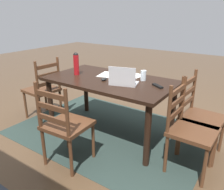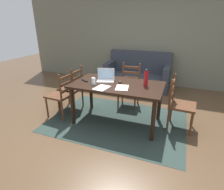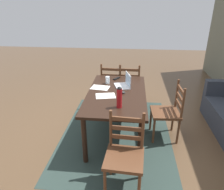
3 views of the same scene
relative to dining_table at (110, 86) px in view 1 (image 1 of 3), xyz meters
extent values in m
plane|color=brown|center=(0.00, 0.00, -0.67)|extent=(14.00, 14.00, 0.00)
cube|color=#283833|center=(0.00, 0.00, -0.67)|extent=(2.56, 1.81, 0.01)
cube|color=black|center=(0.00, 0.00, 0.07)|extent=(1.64, 0.91, 0.04)
cylinder|color=black|center=(-0.74, -0.38, -0.31)|extent=(0.07, 0.07, 0.73)
cylinder|color=black|center=(0.74, -0.38, -0.31)|extent=(0.07, 0.07, 0.73)
cylinder|color=black|center=(-0.74, 0.38, -0.31)|extent=(0.07, 0.07, 0.73)
cylinder|color=black|center=(0.74, 0.38, -0.31)|extent=(0.07, 0.07, 0.73)
cube|color=#56331E|center=(-1.15, 0.18, -0.22)|extent=(0.45, 0.45, 0.04)
cylinder|color=#56331E|center=(-1.34, 0.00, -0.46)|extent=(0.04, 0.04, 0.43)
cylinder|color=#56331E|center=(-1.33, 0.38, -0.46)|extent=(0.04, 0.04, 0.43)
cylinder|color=#56331E|center=(-0.96, -0.01, -0.46)|extent=(0.04, 0.04, 0.43)
cylinder|color=#56331E|center=(-0.95, 0.37, -0.46)|extent=(0.04, 0.04, 0.43)
cylinder|color=#56331E|center=(-0.95, -0.01, 0.03)|extent=(0.04, 0.04, 0.50)
cylinder|color=#56331E|center=(-0.94, 0.37, 0.03)|extent=(0.04, 0.04, 0.50)
cube|color=#56331E|center=(-0.95, 0.18, -0.07)|extent=(0.03, 0.36, 0.05)
cube|color=#56331E|center=(-0.95, 0.18, 0.05)|extent=(0.03, 0.36, 0.05)
cube|color=#56331E|center=(-0.95, 0.18, 0.18)|extent=(0.03, 0.36, 0.05)
cube|color=#56331E|center=(1.15, 0.18, -0.22)|extent=(0.47, 0.47, 0.04)
cylinder|color=#56331E|center=(1.35, 0.36, -0.46)|extent=(0.04, 0.04, 0.43)
cylinder|color=#56331E|center=(1.33, -0.02, -0.46)|extent=(0.04, 0.04, 0.43)
cylinder|color=#56331E|center=(0.97, 0.38, -0.46)|extent=(0.04, 0.04, 0.43)
cylinder|color=#56331E|center=(0.95, 0.01, -0.46)|extent=(0.04, 0.04, 0.43)
cylinder|color=#56331E|center=(0.96, 0.38, 0.03)|extent=(0.04, 0.04, 0.50)
cylinder|color=#56331E|center=(0.94, 0.01, 0.03)|extent=(0.04, 0.04, 0.50)
cube|color=#56331E|center=(0.95, 0.20, -0.07)|extent=(0.05, 0.36, 0.05)
cube|color=#56331E|center=(0.95, 0.20, 0.05)|extent=(0.05, 0.36, 0.05)
cube|color=#56331E|center=(0.95, 0.20, 0.18)|extent=(0.05, 0.36, 0.05)
cube|color=#56331E|center=(0.00, 0.79, -0.22)|extent=(0.46, 0.46, 0.04)
cylinder|color=#56331E|center=(0.20, 0.61, -0.46)|extent=(0.04, 0.04, 0.43)
cylinder|color=#56331E|center=(-0.18, 0.59, -0.46)|extent=(0.04, 0.04, 0.43)
cylinder|color=#56331E|center=(0.18, 0.99, -0.46)|extent=(0.04, 0.04, 0.43)
cylinder|color=#56331E|center=(-0.20, 0.96, -0.46)|extent=(0.04, 0.04, 0.43)
cylinder|color=#56331E|center=(0.18, 1.00, 0.03)|extent=(0.04, 0.04, 0.50)
cylinder|color=#56331E|center=(-0.20, 0.97, 0.03)|extent=(0.04, 0.04, 0.50)
cube|color=#56331E|center=(-0.01, 0.99, -0.07)|extent=(0.36, 0.04, 0.05)
cube|color=#56331E|center=(-0.01, 0.99, 0.05)|extent=(0.36, 0.04, 0.05)
cube|color=#56331E|center=(-0.01, 0.99, 0.18)|extent=(0.36, 0.04, 0.05)
cube|color=#56331E|center=(-1.15, -0.18, -0.22)|extent=(0.47, 0.47, 0.04)
cylinder|color=#56331E|center=(-1.35, -0.36, -0.46)|extent=(0.04, 0.04, 0.43)
cylinder|color=#56331E|center=(-1.33, 0.02, -0.46)|extent=(0.04, 0.04, 0.43)
cylinder|color=#56331E|center=(-0.97, -0.38, -0.46)|extent=(0.04, 0.04, 0.43)
cylinder|color=#56331E|center=(-0.95, 0.00, -0.46)|extent=(0.04, 0.04, 0.43)
cylinder|color=#56331E|center=(-0.96, -0.38, 0.03)|extent=(0.04, 0.04, 0.50)
cylinder|color=#56331E|center=(-0.94, -0.01, 0.03)|extent=(0.04, 0.04, 0.50)
cube|color=#56331E|center=(-0.95, -0.20, -0.07)|extent=(0.05, 0.36, 0.05)
cube|color=#56331E|center=(-0.95, -0.20, 0.05)|extent=(0.05, 0.36, 0.05)
cube|color=#56331E|center=(-0.95, -0.20, 0.18)|extent=(0.05, 0.36, 0.05)
cube|color=silver|center=(-0.26, 0.07, 0.10)|extent=(0.37, 0.30, 0.02)
cube|color=silver|center=(-0.29, 0.17, 0.21)|extent=(0.31, 0.10, 0.21)
cube|color=#A5CCEA|center=(-0.29, 0.16, 0.21)|extent=(0.29, 0.09, 0.19)
cylinder|color=#A81419|center=(0.50, 0.07, 0.23)|extent=(0.07, 0.07, 0.27)
sphere|color=black|center=(0.50, 0.07, 0.36)|extent=(0.07, 0.07, 0.07)
cylinder|color=silver|center=(-0.38, -0.19, 0.16)|extent=(0.07, 0.07, 0.13)
ellipsoid|color=black|center=(0.02, 0.09, 0.11)|extent=(0.08, 0.11, 0.03)
cube|color=black|center=(-0.64, -0.05, 0.10)|extent=(0.17, 0.13, 0.02)
cube|color=white|center=(0.14, -0.16, 0.10)|extent=(0.27, 0.33, 0.00)
cube|color=white|center=(-0.18, -0.29, 0.10)|extent=(0.25, 0.32, 0.00)
camera|label=1|loc=(-1.62, 2.31, 0.92)|focal=36.71mm
camera|label=2|loc=(1.04, -2.97, 1.16)|focal=29.47mm
camera|label=3|loc=(3.07, 0.24, 1.43)|focal=34.12mm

